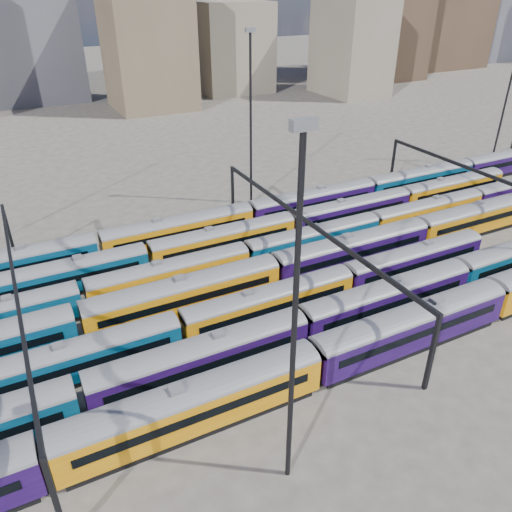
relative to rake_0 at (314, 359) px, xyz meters
name	(u,v)px	position (x,y,z in m)	size (l,w,h in m)	color
ground	(227,302)	(-1.57, 15.00, -2.83)	(500.00, 500.00, 0.00)	#453F3A
rake_0	(314,359)	(0.00, 0.00, 0.00)	(131.02, 3.19, 5.39)	black
rake_1	(302,323)	(1.93, 5.00, -0.18)	(123.01, 3.00, 5.05)	black
rake_2	(74,357)	(-18.35, 10.00, -0.33)	(96.68, 2.83, 4.76)	black
rake_3	(275,268)	(4.46, 15.00, -0.05)	(128.88, 3.14, 5.30)	black
rake_4	(246,254)	(3.33, 20.00, -0.36)	(114.70, 2.80, 4.70)	black
rake_5	(148,255)	(-7.37, 25.00, -0.28)	(118.34, 2.89, 4.85)	black
rake_6	(179,228)	(-1.68, 30.00, -0.13)	(145.89, 3.05, 5.13)	black
gantry_1	(18,297)	(-21.57, 15.00, 3.96)	(0.35, 40.35, 8.03)	black
gantry_2	(306,229)	(8.43, 15.00, 3.96)	(0.35, 40.35, 8.03)	black
gantry_3	(494,185)	(38.43, 15.00, 3.96)	(0.35, 40.35, 8.03)	black
mast_2	(295,317)	(-6.57, -7.00, 11.14)	(1.40, 0.50, 25.60)	black
mast_3	(251,114)	(13.43, 39.00, 11.14)	(1.40, 0.50, 25.60)	black
mast_5	(509,89)	(63.43, 35.00, 11.14)	(1.40, 0.50, 25.60)	black
skyline	(380,14)	(103.18, 120.73, 18.00)	(399.22, 60.48, 50.03)	#665B4C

